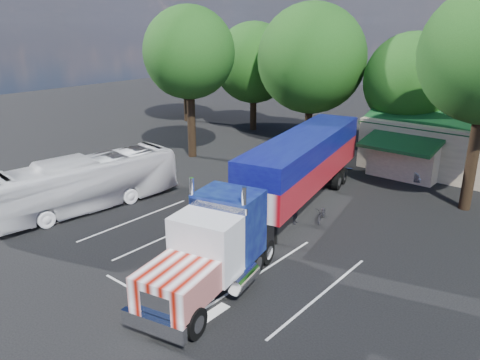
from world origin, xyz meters
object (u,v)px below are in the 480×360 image
Objects in this scene: woman at (295,211)px; silver_sedan at (397,168)px; bicycle at (322,214)px; tour_bus at (86,183)px; semi_truck at (285,178)px.

silver_sedan is at bearing -23.34° from woman.
silver_sedan is (1.12, 12.22, -0.10)m from woman.
bicycle is at bearing -178.43° from silver_sedan.
bicycle is 0.15× the size of tour_bus.
semi_truck reaches higher than silver_sedan.
silver_sedan is at bearing 70.99° from bicycle.
semi_truck is at bearing 81.96° from woman.
tour_bus is at bearing 148.08° from silver_sedan.
woman is 0.14× the size of tour_bus.
bicycle is 0.40× the size of silver_sedan.
bicycle is at bearing -54.86° from woman.
tour_bus is 2.74× the size of silver_sedan.
semi_truck is 2.05m from woman.
woman is 1.71m from bicycle.
bicycle is (1.00, 1.34, -0.36)m from woman.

